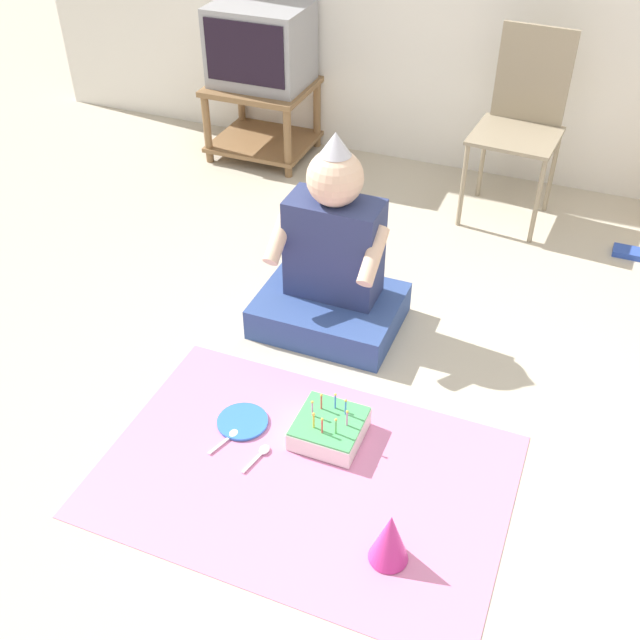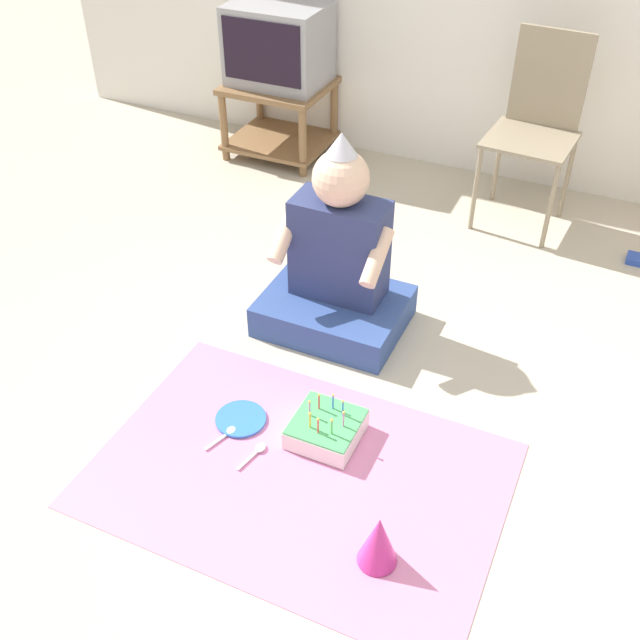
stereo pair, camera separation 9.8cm
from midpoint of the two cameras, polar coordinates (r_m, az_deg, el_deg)
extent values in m
plane|color=#BCB29E|center=(2.62, 10.39, -12.21)|extent=(16.00, 16.00, 0.00)
cube|color=olive|center=(4.47, -2.51, 17.41)|extent=(0.57, 0.50, 0.03)
cube|color=olive|center=(4.60, -2.40, 13.50)|extent=(0.57, 0.50, 0.02)
cylinder|color=olive|center=(4.49, -6.71, 14.52)|extent=(0.04, 0.04, 0.43)
cylinder|color=olive|center=(4.27, -0.65, 13.49)|extent=(0.04, 0.04, 0.43)
cylinder|color=olive|center=(4.83, -4.04, 16.45)|extent=(0.04, 0.04, 0.43)
cylinder|color=olive|center=(4.63, 1.71, 15.52)|extent=(0.04, 0.04, 0.43)
cube|color=#99999E|center=(4.41, -2.48, 20.27)|extent=(0.52, 0.40, 0.43)
cube|color=black|center=(4.24, -3.80, 19.66)|extent=(0.46, 0.01, 0.33)
cube|color=gray|center=(3.85, 16.44, 13.02)|extent=(0.43, 0.42, 0.02)
cube|color=gray|center=(3.93, 17.82, 17.05)|extent=(0.36, 0.05, 0.47)
cylinder|color=gray|center=(3.83, 12.50, 9.75)|extent=(0.02, 0.02, 0.45)
cylinder|color=gray|center=(3.77, 17.79, 8.25)|extent=(0.02, 0.02, 0.45)
cylinder|color=gray|center=(4.13, 14.08, 11.69)|extent=(0.02, 0.02, 0.45)
cylinder|color=gray|center=(4.07, 19.02, 10.30)|extent=(0.02, 0.02, 0.45)
cube|color=#334C8C|center=(3.17, 1.97, 0.69)|extent=(0.58, 0.46, 0.14)
cube|color=navy|center=(3.04, 2.42, 5.44)|extent=(0.38, 0.19, 0.43)
sphere|color=beige|center=(2.88, 2.59, 10.72)|extent=(0.22, 0.22, 0.22)
cone|color=silver|center=(2.82, 2.67, 13.25)|extent=(0.12, 0.12, 0.09)
cylinder|color=beige|center=(2.99, -1.75, 6.50)|extent=(0.06, 0.23, 0.19)
cylinder|color=beige|center=(2.87, 5.34, 4.76)|extent=(0.06, 0.23, 0.19)
cube|color=pink|center=(2.61, -0.56, -11.70)|extent=(1.37, 0.93, 0.01)
cube|color=white|center=(2.69, 1.53, -8.35)|extent=(0.24, 0.24, 0.07)
cube|color=#4CB266|center=(2.66, 1.55, -7.74)|extent=(0.23, 0.23, 0.01)
cylinder|color=#E58CCC|center=(2.62, 2.88, -7.69)|extent=(0.01, 0.01, 0.07)
sphere|color=#FFCC4C|center=(2.60, 2.90, -7.08)|extent=(0.01, 0.01, 0.01)
cylinder|color=#4C7FE5|center=(2.66, 2.81, -6.84)|extent=(0.01, 0.01, 0.07)
sphere|color=#FFCC4C|center=(2.63, 2.84, -6.23)|extent=(0.01, 0.01, 0.01)
cylinder|color=#4C7FE5|center=(2.68, 2.05, -6.37)|extent=(0.01, 0.01, 0.07)
sphere|color=#FFCC4C|center=(2.66, 2.06, -5.75)|extent=(0.01, 0.01, 0.01)
cylinder|color=#EA4C4C|center=(2.68, 0.98, -6.38)|extent=(0.01, 0.01, 0.07)
sphere|color=#FFCC4C|center=(2.65, 0.99, -5.76)|extent=(0.01, 0.01, 0.01)
cylinder|color=#E58CCC|center=(2.66, 0.26, -6.88)|extent=(0.01, 0.01, 0.07)
sphere|color=#FFCC4C|center=(2.63, 0.26, -6.26)|extent=(0.01, 0.01, 0.01)
cylinder|color=yellow|center=(2.62, 0.32, -7.78)|extent=(0.01, 0.01, 0.07)
sphere|color=#FFCC4C|center=(2.59, 0.32, -7.16)|extent=(0.01, 0.01, 0.01)
cylinder|color=#EA4C4C|center=(2.60, 0.94, -8.20)|extent=(0.01, 0.01, 0.07)
sphere|color=#FFCC4C|center=(2.57, 0.95, -7.58)|extent=(0.01, 0.01, 0.01)
cylinder|color=#66C666|center=(2.60, 1.99, -8.27)|extent=(0.01, 0.01, 0.07)
sphere|color=#FFCC4C|center=(2.57, 2.01, -7.65)|extent=(0.01, 0.01, 0.01)
cone|color=#CC338C|center=(2.33, 5.73, -16.36)|extent=(0.12, 0.12, 0.20)
cylinder|color=blue|center=(2.78, -5.05, -7.52)|extent=(0.19, 0.19, 0.01)
ellipsoid|color=white|center=(2.74, -5.77, -8.40)|extent=(0.04, 0.05, 0.01)
cube|color=white|center=(2.71, -6.86, -9.21)|extent=(0.04, 0.10, 0.01)
ellipsoid|color=white|center=(2.68, -3.50, -9.70)|extent=(0.04, 0.05, 0.01)
cube|color=white|center=(2.65, -4.48, -10.63)|extent=(0.03, 0.10, 0.01)
camera|label=1|loc=(0.05, -88.94, 0.83)|focal=42.00mm
camera|label=2|loc=(0.05, 91.06, -0.83)|focal=42.00mm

